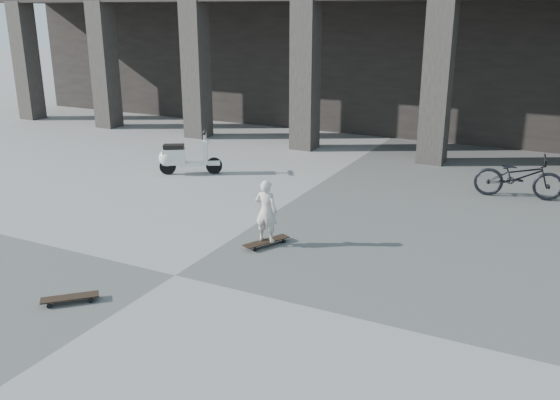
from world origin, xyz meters
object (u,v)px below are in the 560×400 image
at_px(bicycle, 519,176).
at_px(skateboard_spare, 70,298).
at_px(longboard, 266,242).
at_px(scooter, 180,157).
at_px(child, 266,211).

bearing_deg(bicycle, skateboard_spare, 139.00).
distance_m(longboard, scooter, 4.98).
bearing_deg(skateboard_spare, child, 20.72).
xyz_separation_m(skateboard_spare, child, (1.40, 2.96, 0.54)).
distance_m(scooter, bicycle, 7.52).
xyz_separation_m(longboard, scooter, (-3.94, 3.03, 0.34)).
relative_size(child, bicycle, 0.60).
bearing_deg(child, bicycle, -129.69).
height_order(skateboard_spare, scooter, scooter).
bearing_deg(scooter, child, -68.23).
xyz_separation_m(longboard, skateboard_spare, (-1.40, -2.96, 0.00)).
bearing_deg(longboard, skateboard_spare, -179.58).
distance_m(skateboard_spare, bicycle, 9.02).
height_order(longboard, scooter, scooter).
bearing_deg(scooter, skateboard_spare, -97.64).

